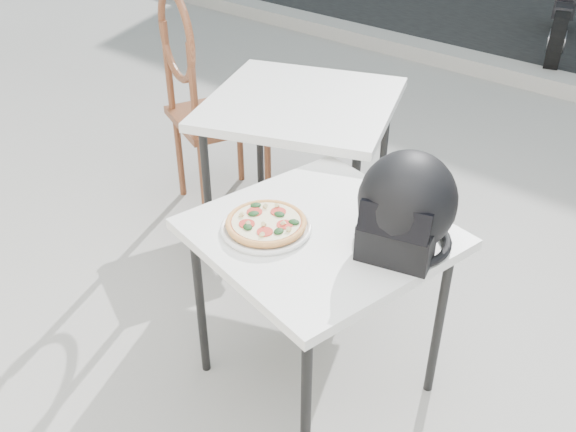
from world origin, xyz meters
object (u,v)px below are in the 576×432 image
Objects in this scene: plate at (266,228)px; pizza at (266,222)px; motorcycle at (565,5)px; cafe_table_side at (301,113)px; cafe_table_main at (320,245)px; cafe_chair_side at (203,93)px; helmet at (406,207)px.

plate is 0.02m from pizza.
pizza is 0.17× the size of motorcycle.
plate is at bearing -58.15° from cafe_table_side.
motorcycle is (-0.58, 4.44, -0.31)m from plate.
cafe_table_side reaches higher than pizza.
cafe_chair_side is (-1.20, 0.62, 0.02)m from cafe_table_main.
helmet is at bearing -177.34° from cafe_chair_side.
helmet is at bearing 21.39° from cafe_table_main.
pizza is at bearing -58.14° from cafe_table_side.
cafe_table_main is 0.92m from cafe_table_side.
cafe_table_side is (-0.49, 0.79, -0.03)m from pizza.
plate is 1.30m from cafe_chair_side.
cafe_table_main is at bearing 41.07° from pizza.
pizza is at bearing -166.07° from helmet.
motorcycle is at bearing -75.09° from cafe_chair_side.
motorcycle is (-0.09, 3.66, -0.30)m from cafe_table_side.
helmet is at bearing -94.03° from motorcycle.
cafe_table_main is 2.25× the size of helmet.
cafe_chair_side reaches higher than motorcycle.
motorcycle is at bearing 97.41° from pizza.
cafe_chair_side is (-1.07, 0.73, -0.07)m from pizza.
plate is at bearing -138.88° from cafe_table_main.
cafe_chair_side is at bearing 144.92° from helmet.
cafe_table_side is 0.59× the size of motorcycle.
cafe_chair_side is 0.66× the size of motorcycle.
cafe_chair_side reaches higher than plate.
pizza reaches higher than cafe_table_main.
helmet is at bearing 29.22° from plate.
cafe_chair_side reaches higher than cafe_table_main.
plate is 0.93m from cafe_table_side.
motorcycle is (-0.71, 4.33, -0.24)m from cafe_table_main.
plate is at bearing -98.51° from pizza.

